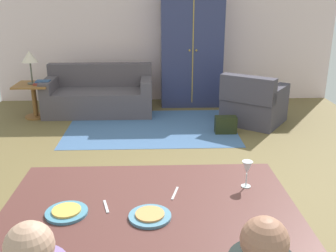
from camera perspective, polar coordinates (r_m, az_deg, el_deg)
ground_plane at (r=4.73m, az=0.85°, el=-6.22°), size 6.43×6.37×0.02m
back_wall at (r=7.54m, az=-0.41°, el=14.00°), size 6.43×0.10×2.70m
dining_table at (r=2.51m, az=-2.62°, el=-12.36°), size 1.80×1.09×0.76m
plate_near_man at (r=2.43m, az=-14.68°, el=-12.20°), size 0.25×0.25×0.02m
pizza_near_man at (r=2.42m, az=-14.71°, el=-11.89°), size 0.17×0.17×0.01m
plate_near_child at (r=2.32m, az=-2.67°, el=-13.12°), size 0.25×0.25×0.02m
pizza_near_child at (r=2.31m, az=-2.68°, el=-12.80°), size 0.17×0.17×0.01m
wine_glass at (r=2.65m, az=11.55°, el=-6.17°), size 0.07×0.07×0.19m
fork at (r=2.45m, az=-9.09°, el=-11.60°), size 0.05×0.15×0.01m
knife at (r=2.57m, az=1.03°, el=-9.85°), size 0.06×0.17×0.01m
area_rug at (r=6.10m, az=-2.51°, el=-0.17°), size 2.60×1.80×0.01m
couch at (r=6.90m, az=-10.05°, el=4.42°), size 1.83×0.86×0.82m
armchair at (r=6.36m, az=12.43°, el=3.16°), size 1.19×1.19×0.82m
armoire at (r=7.21m, az=3.46°, el=11.35°), size 1.10×0.59×2.10m
side_table at (r=6.87m, az=-19.10°, el=4.22°), size 0.56×0.56×0.58m
table_lamp at (r=6.74m, az=-19.68°, el=9.41°), size 0.26×0.26×0.54m
book_lower at (r=6.72m, az=-18.17°, el=5.93°), size 0.22×0.16×0.03m
book_upper at (r=6.76m, az=-17.92°, el=6.27°), size 0.22×0.16×0.03m
handbag at (r=5.87m, az=8.47°, el=0.17°), size 0.32×0.16×0.26m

